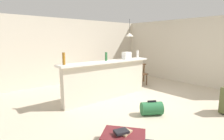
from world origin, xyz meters
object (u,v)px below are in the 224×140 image
suitcase_flat_maroon (124,140)px  bottle_white (138,54)px  pendant_lamp (129,35)px  duffel_bag_green (152,108)px  bottle_amber (64,59)px  dining_chair_near_partition (139,71)px  bottle_green (106,56)px  book_stack (123,132)px  grocery_bag (127,56)px  dining_table (130,66)px

suitcase_flat_maroon → bottle_white: bearing=38.8°
pendant_lamp → duffel_bag_green: (-1.99, -2.73, -1.75)m
bottle_white → duffel_bag_green: bottle_white is taller
bottle_amber → pendant_lamp: (3.33, 1.10, 0.64)m
bottle_amber → dining_chair_near_partition: (3.24, 0.46, -0.74)m
bottle_green → pendant_lamp: pendant_lamp is taller
bottle_amber → bottle_green: size_ratio=1.21×
book_stack → pendant_lamp: bearing=43.8°
bottle_white → duffel_bag_green: (-1.20, -1.55, -1.08)m
bottle_green → dining_chair_near_partition: bottle_green is taller
grocery_bag → book_stack: grocery_bag is taller
grocery_bag → dining_table: 1.77m
dining_chair_near_partition → book_stack: 4.17m
pendant_lamp → bottle_amber: bearing=-161.7°
bottle_amber → suitcase_flat_maroon: size_ratio=0.34×
dining_chair_near_partition → dining_table: bearing=85.5°
pendant_lamp → duffel_bag_green: 3.80m
dining_chair_near_partition → grocery_bag: bearing=-155.7°
dining_chair_near_partition → duffel_bag_green: bearing=-132.3°
bottle_white → pendant_lamp: 1.56m
suitcase_flat_maroon → book_stack: (-0.01, 0.01, 0.14)m
grocery_bag → suitcase_flat_maroon: bearing=-135.1°
bottle_white → dining_chair_near_partition: bearing=37.1°
bottle_white → dining_table: 1.45m
grocery_bag → bottle_amber: bearing=177.6°
grocery_bag → dining_chair_near_partition: grocery_bag is taller
bottle_amber → bottle_white: (2.54, -0.07, -0.02)m
pendant_lamp → grocery_bag: bearing=-137.6°
grocery_bag → bottle_green: bearing=172.2°
dining_table → duffel_bag_green: bearing=-126.3°
grocery_bag → dining_table: bearing=41.4°
bottle_white → bottle_amber: bearing=178.4°
dining_table → suitcase_flat_maroon: (-3.30, -3.15, -0.54)m
pendant_lamp → duffel_bag_green: pendant_lamp is taller
dining_table → book_stack: size_ratio=3.34×
dining_table → dining_chair_near_partition: bearing=-94.5°
bottle_white → pendant_lamp: (0.79, 1.17, 0.66)m
pendant_lamp → suitcase_flat_maroon: pendant_lamp is taller
bottle_green → dining_chair_near_partition: 2.11m
pendant_lamp → suitcase_flat_maroon: 4.98m
dining_chair_near_partition → suitcase_flat_maroon: (-3.26, -2.59, -0.41)m
bottle_white → dining_table: bearing=55.7°
grocery_bag → duffel_bag_green: bearing=-114.1°
suitcase_flat_maroon → book_stack: bearing=146.2°
dining_chair_near_partition → suitcase_flat_maroon: size_ratio=1.08×
bottle_green → suitcase_flat_maroon: bearing=-121.7°
grocery_bag → dining_chair_near_partition: bearing=24.3°
duffel_bag_green → pendant_lamp: bearing=53.9°
book_stack → duffel_bag_green: bearing=19.9°
suitcase_flat_maroon → book_stack: book_stack is taller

